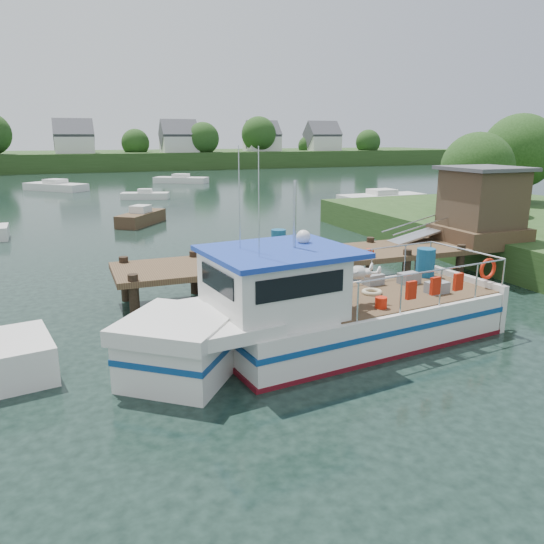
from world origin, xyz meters
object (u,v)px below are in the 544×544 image
object	(u,v)px
dock	(431,224)
moored_far	(181,180)
moored_c	(382,198)
moored_d	(56,186)
lobster_boat	(318,315)
moored_b	(145,195)
moored_rowboat	(141,217)

from	to	relation	value
dock	moored_far	bearing A→B (deg)	90.13
moored_far	moored_c	world-z (taller)	moored_c
dock	moored_d	bearing A→B (deg)	108.28
lobster_boat	moored_c	size ratio (longest dim) A/B	1.51
moored_c	moored_d	size ratio (longest dim) A/B	1.13
dock	lobster_boat	size ratio (longest dim) A/B	1.43
lobster_boat	moored_far	bearing A→B (deg)	75.05
moored_far	moored_d	distance (m)	15.12
moored_b	moored_rowboat	bearing A→B (deg)	-115.63
lobster_boat	moored_d	size ratio (longest dim) A/B	1.70
lobster_boat	dock	bearing A→B (deg)	27.30
moored_rowboat	lobster_boat	bearing A→B (deg)	-110.33
moored_b	moored_d	bearing A→B (deg)	107.72
moored_far	lobster_boat	bearing A→B (deg)	-80.40
moored_rowboat	moored_d	xyz separation A→B (m)	(-5.39, 25.97, -0.02)
lobster_boat	moored_rowboat	xyz separation A→B (m)	(-1.56, 23.26, -0.53)
lobster_boat	moored_rowboat	size ratio (longest dim) A/B	2.64
lobster_boat	moored_c	bearing A→B (deg)	47.39
lobster_boat	moored_c	world-z (taller)	lobster_boat
lobster_boat	moored_far	world-z (taller)	lobster_boat
moored_rowboat	moored_far	distance (m)	31.80
moored_far	dock	bearing A→B (deg)	-72.33
moored_rowboat	moored_far	size ratio (longest dim) A/B	0.65
moored_b	moored_d	world-z (taller)	moored_d
moored_c	moored_rowboat	bearing A→B (deg)	-160.72
dock	moored_far	xyz separation A→B (m)	(-0.11, 48.55, -1.83)
dock	moored_rowboat	size ratio (longest dim) A/B	3.78
moored_b	lobster_boat	bearing A→B (deg)	-107.63
moored_c	moored_d	distance (m)	34.39
moored_far	moored_c	bearing A→B (deg)	-47.93
moored_far	moored_d	world-z (taller)	moored_d
dock	moored_b	xyz separation A→B (m)	(-6.80, 32.61, -1.89)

